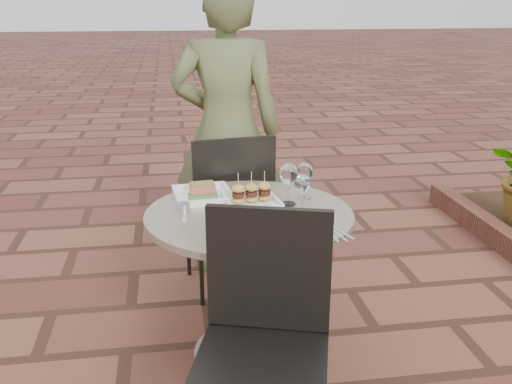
{
  "coord_description": "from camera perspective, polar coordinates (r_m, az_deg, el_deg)",
  "views": [
    {
      "loc": [
        -0.57,
        -2.41,
        1.6
      ],
      "look_at": [
        -0.22,
        -0.14,
        0.82
      ],
      "focal_mm": 40.0,
      "sensor_mm": 36.0,
      "label": 1
    }
  ],
  "objects": [
    {
      "name": "ground",
      "position": [
        2.95,
        4.01,
        -14.18
      ],
      "size": [
        60.0,
        60.0,
        0.0
      ],
      "primitive_type": "plane",
      "color": "brown",
      "rests_on": "ground"
    },
    {
      "name": "cafe_table",
      "position": [
        2.56,
        -0.67,
        -7.19
      ],
      "size": [
        0.9,
        0.9,
        0.73
      ],
      "color": "gray",
      "rests_on": "ground"
    },
    {
      "name": "chair_far",
      "position": [
        3.12,
        -2.62,
        -1.0
      ],
      "size": [
        0.5,
        0.5,
        0.93
      ],
      "rotation": [
        0.0,
        0.0,
        3.29
      ],
      "color": "black",
      "rests_on": "ground"
    },
    {
      "name": "chair_near",
      "position": [
        2.0,
        0.88,
        -12.89
      ],
      "size": [
        0.55,
        0.55,
        0.93
      ],
      "rotation": [
        0.0,
        0.0,
        -0.29
      ],
      "color": "black",
      "rests_on": "ground"
    },
    {
      "name": "diner",
      "position": [
        3.32,
        -2.95,
        6.05
      ],
      "size": [
        0.7,
        0.53,
        1.75
      ],
      "primitive_type": "imported",
      "rotation": [
        0.0,
        0.0,
        2.96
      ],
      "color": "#545A31",
      "rests_on": "ground"
    },
    {
      "name": "plate_salmon",
      "position": [
        2.64,
        -5.37,
        -0.14
      ],
      "size": [
        0.28,
        0.28,
        0.07
      ],
      "rotation": [
        0.0,
        0.0,
        0.1
      ],
      "color": "white",
      "rests_on": "cafe_table"
    },
    {
      "name": "plate_sliders",
      "position": [
        2.54,
        -0.45,
        -0.52
      ],
      "size": [
        0.26,
        0.26,
        0.15
      ],
      "rotation": [
        0.0,
        0.0,
        0.13
      ],
      "color": "white",
      "rests_on": "cafe_table"
    },
    {
      "name": "plate_tuna",
      "position": [
        2.23,
        1.62,
        -3.76
      ],
      "size": [
        0.36,
        0.36,
        0.03
      ],
      "rotation": [
        0.0,
        0.0,
        0.38
      ],
      "color": "white",
      "rests_on": "cafe_table"
    },
    {
      "name": "wine_glass_right",
      "position": [
        2.44,
        4.66,
        0.68
      ],
      "size": [
        0.07,
        0.07,
        0.17
      ],
      "color": "white",
      "rests_on": "cafe_table"
    },
    {
      "name": "wine_glass_mid",
      "position": [
        2.51,
        3.28,
        1.69
      ],
      "size": [
        0.08,
        0.08,
        0.19
      ],
      "color": "white",
      "rests_on": "cafe_table"
    },
    {
      "name": "wine_glass_far",
      "position": [
        2.61,
        4.93,
        1.91
      ],
      "size": [
        0.07,
        0.07,
        0.17
      ],
      "color": "white",
      "rests_on": "cafe_table"
    },
    {
      "name": "steel_ramekin",
      "position": [
        2.47,
        -7.26,
        -1.56
      ],
      "size": [
        0.06,
        0.06,
        0.04
      ],
      "primitive_type": "cylinder",
      "rotation": [
        0.0,
        0.0,
        -0.2
      ],
      "color": "silver",
      "rests_on": "cafe_table"
    },
    {
      "name": "cutlery_set",
      "position": [
        2.27,
        7.95,
        -4.01
      ],
      "size": [
        0.13,
        0.21,
        0.0
      ],
      "primitive_type": null,
      "rotation": [
        0.0,
        0.0,
        0.23
      ],
      "color": "silver",
      "rests_on": "cafe_table"
    }
  ]
}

